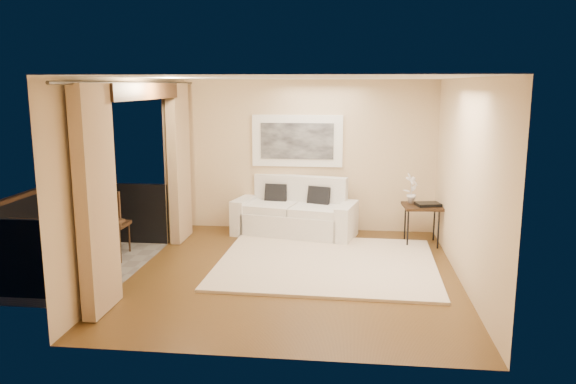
# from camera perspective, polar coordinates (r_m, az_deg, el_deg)

# --- Properties ---
(floor) EXTENTS (5.00, 5.00, 0.00)m
(floor) POSITION_cam_1_polar(r_m,az_deg,el_deg) (7.97, 0.72, -8.27)
(floor) COLOR brown
(floor) RESTS_ON ground
(room_shell) EXTENTS (5.00, 6.40, 5.00)m
(room_shell) POSITION_cam_1_polar(r_m,az_deg,el_deg) (8.02, -14.79, 9.86)
(room_shell) COLOR white
(room_shell) RESTS_ON ground
(balcony) EXTENTS (1.81, 2.60, 1.17)m
(balcony) POSITION_cam_1_polar(r_m,az_deg,el_deg) (8.86, -21.19, -5.84)
(balcony) COLOR #605B56
(balcony) RESTS_ON ground
(curtains) EXTENTS (0.16, 4.80, 2.64)m
(curtains) POSITION_cam_1_polar(r_m,az_deg,el_deg) (8.12, -14.25, 1.49)
(curtains) COLOR tan
(curtains) RESTS_ON ground
(artwork) EXTENTS (1.62, 0.07, 0.92)m
(artwork) POSITION_cam_1_polar(r_m,az_deg,el_deg) (10.05, 0.94, 5.21)
(artwork) COLOR white
(artwork) RESTS_ON room_shell
(rug) EXTENTS (3.24, 2.84, 0.04)m
(rug) POSITION_cam_1_polar(r_m,az_deg,el_deg) (8.36, 3.94, -7.21)
(rug) COLOR beige
(rug) RESTS_ON floor
(sofa) EXTENTS (2.23, 1.31, 1.01)m
(sofa) POSITION_cam_1_polar(r_m,az_deg,el_deg) (9.89, 0.80, -2.31)
(sofa) COLOR white
(sofa) RESTS_ON floor
(side_table) EXTENTS (0.65, 0.65, 0.66)m
(side_table) POSITION_cam_1_polar(r_m,az_deg,el_deg) (9.50, 13.46, -1.64)
(side_table) COLOR black
(side_table) RESTS_ON floor
(tray) EXTENTS (0.44, 0.37, 0.05)m
(tray) POSITION_cam_1_polar(r_m,az_deg,el_deg) (9.45, 14.03, -1.22)
(tray) COLOR black
(tray) RESTS_ON side_table
(orchid) EXTENTS (0.31, 0.32, 0.50)m
(orchid) POSITION_cam_1_polar(r_m,az_deg,el_deg) (9.54, 12.42, 0.36)
(orchid) COLOR white
(orchid) RESTS_ON side_table
(bistro_table) EXTENTS (0.72, 0.72, 0.69)m
(bistro_table) POSITION_cam_1_polar(r_m,az_deg,el_deg) (8.51, -18.93, -3.39)
(bistro_table) COLOR black
(bistro_table) RESTS_ON balcony
(balcony_chair_far) EXTENTS (0.45, 0.45, 1.04)m
(balcony_chair_far) POSITION_cam_1_polar(r_m,az_deg,el_deg) (8.98, -17.72, -2.55)
(balcony_chair_far) COLOR black
(balcony_chair_far) RESTS_ON balcony
(balcony_chair_near) EXTENTS (0.40, 0.40, 0.90)m
(balcony_chair_near) POSITION_cam_1_polar(r_m,az_deg,el_deg) (8.11, -25.54, -5.20)
(balcony_chair_near) COLOR black
(balcony_chair_near) RESTS_ON balcony
(ice_bucket) EXTENTS (0.18, 0.18, 0.20)m
(ice_bucket) POSITION_cam_1_polar(r_m,az_deg,el_deg) (8.58, -19.72, -2.05)
(ice_bucket) COLOR silver
(ice_bucket) RESTS_ON bistro_table
(candle) EXTENTS (0.06, 0.06, 0.07)m
(candle) POSITION_cam_1_polar(r_m,az_deg,el_deg) (8.54, -18.13, -2.46)
(candle) COLOR red
(candle) RESTS_ON bistro_table
(vase) EXTENTS (0.04, 0.04, 0.18)m
(vase) POSITION_cam_1_polar(r_m,az_deg,el_deg) (8.30, -19.68, -2.55)
(vase) COLOR silver
(vase) RESTS_ON bistro_table
(glass_a) EXTENTS (0.06, 0.06, 0.12)m
(glass_a) POSITION_cam_1_polar(r_m,az_deg,el_deg) (8.34, -18.54, -2.62)
(glass_a) COLOR silver
(glass_a) RESTS_ON bistro_table
(glass_b) EXTENTS (0.06, 0.06, 0.12)m
(glass_b) POSITION_cam_1_polar(r_m,az_deg,el_deg) (8.44, -17.86, -2.43)
(glass_b) COLOR white
(glass_b) RESTS_ON bistro_table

